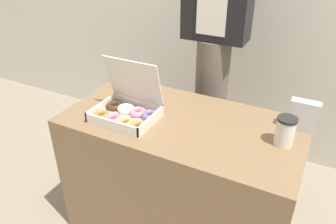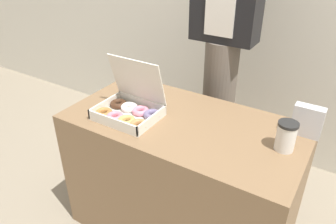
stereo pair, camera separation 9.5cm
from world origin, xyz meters
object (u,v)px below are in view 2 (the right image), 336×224
person_customer (224,38)px  napkin_holder (308,121)px  donut_box (129,109)px  coffee_cup (286,136)px

person_customer → napkin_holder: bearing=-33.0°
donut_box → person_customer: bearing=73.6°
coffee_cup → person_customer: (-0.52, 0.53, 0.19)m
napkin_holder → person_customer: 0.71m
donut_box → coffee_cup: size_ratio=2.52×
donut_box → person_customer: person_customer is taller
donut_box → person_customer: size_ratio=0.18×
coffee_cup → napkin_holder: bearing=72.3°
person_customer → donut_box: bearing=-106.4°
donut_box → napkin_holder: (0.77, 0.28, 0.03)m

